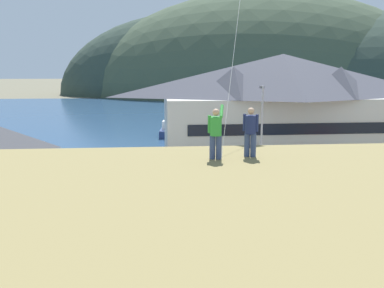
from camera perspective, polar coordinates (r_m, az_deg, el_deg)
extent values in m
plane|color=#66604C|center=(24.63, 4.63, -11.82)|extent=(600.00, 600.00, 0.00)
cube|color=gray|center=(29.24, 3.04, -8.00)|extent=(40.00, 20.00, 0.10)
cube|color=navy|center=(83.05, -2.06, 4.22)|extent=(360.00, 84.00, 0.03)
ellipsoid|color=#2D3D33|center=(145.07, -0.02, 7.02)|extent=(89.60, 49.92, 54.52)
ellipsoid|color=#3D4C38|center=(148.15, 10.46, 6.92)|extent=(125.33, 75.88, 68.51)
cube|color=beige|center=(45.89, 12.17, 2.59)|extent=(25.13, 10.29, 6.24)
cube|color=black|center=(41.16, 14.28, 2.02)|extent=(21.24, 0.39, 1.10)
pyramid|color=#4C4C56|center=(45.46, 12.44, 9.28)|extent=(26.64, 11.31, 4.47)
pyramid|color=#4C4C56|center=(42.38, 5.80, 8.51)|extent=(5.54, 5.54, 3.13)
pyramid|color=#4C4C56|center=(45.92, 19.84, 8.10)|extent=(5.54, 5.54, 3.13)
cube|color=#474C56|center=(43.52, 5.66, 0.08)|extent=(4.89, 4.75, 2.85)
pyramid|color=#47474C|center=(43.17, 5.71, 2.97)|extent=(5.28, 5.22, 1.57)
cube|color=black|center=(41.39, 6.03, -1.08)|extent=(1.10, 0.12, 1.99)
cube|color=#70604C|center=(55.89, -0.09, 1.39)|extent=(3.20, 11.07, 0.70)
cube|color=navy|center=(56.46, -3.40, 1.57)|extent=(2.40, 5.76, 0.90)
cube|color=navy|center=(56.38, -3.41, 2.10)|extent=(2.33, 5.58, 0.16)
cube|color=silver|center=(55.88, -3.45, 2.67)|extent=(1.43, 1.81, 1.10)
cube|color=#23564C|center=(54.39, 3.80, 1.21)|extent=(2.59, 7.57, 0.90)
cube|color=#33665B|center=(54.31, 3.81, 1.76)|extent=(2.52, 7.34, 0.16)
cube|color=silver|center=(53.66, 3.89, 2.33)|extent=(1.74, 2.30, 1.10)
cube|color=slate|center=(25.39, -14.78, -9.46)|extent=(4.28, 1.99, 0.80)
cube|color=#5B5B5F|center=(25.17, -15.21, -7.86)|extent=(2.17, 1.69, 0.70)
cube|color=black|center=(25.18, -15.20, -7.93)|extent=(2.21, 1.73, 0.32)
cylinder|color=black|center=(24.53, -11.79, -11.06)|extent=(0.65, 0.25, 0.64)
cylinder|color=black|center=(26.24, -11.49, -9.58)|extent=(0.65, 0.25, 0.64)
cylinder|color=black|center=(24.91, -18.18, -11.04)|extent=(0.65, 0.25, 0.64)
cylinder|color=black|center=(26.59, -17.45, -9.59)|extent=(0.65, 0.25, 0.64)
cube|color=#9EA3A8|center=(31.16, -5.72, -5.36)|extent=(4.25, 1.93, 0.80)
cube|color=gray|center=(30.96, -6.03, -4.03)|extent=(2.15, 1.66, 0.70)
cube|color=black|center=(30.97, -6.02, -4.10)|extent=(2.19, 1.70, 0.32)
cylinder|color=black|center=(30.44, -3.10, -6.50)|extent=(0.65, 0.24, 0.64)
cylinder|color=black|center=(32.20, -3.29, -5.54)|extent=(0.65, 0.24, 0.64)
cylinder|color=black|center=(30.42, -8.27, -6.61)|extent=(0.65, 0.24, 0.64)
cylinder|color=black|center=(32.17, -8.17, -5.64)|extent=(0.65, 0.24, 0.64)
cube|color=#B28923|center=(30.16, 9.07, -5.99)|extent=(4.35, 2.19, 0.80)
cube|color=olive|center=(29.98, 9.40, -4.62)|extent=(2.24, 1.79, 0.70)
cube|color=black|center=(29.99, 9.40, -4.68)|extent=(2.29, 1.83, 0.32)
cylinder|color=black|center=(30.98, 6.30, -6.24)|extent=(0.66, 0.28, 0.64)
cylinder|color=black|center=(29.24, 6.64, -7.29)|extent=(0.66, 0.28, 0.64)
cylinder|color=black|center=(31.37, 11.30, -6.18)|extent=(0.66, 0.28, 0.64)
cylinder|color=black|center=(29.65, 11.94, -7.20)|extent=(0.66, 0.28, 0.64)
cube|color=navy|center=(32.37, 20.66, -5.40)|extent=(4.21, 1.83, 0.80)
cube|color=navy|center=(32.24, 20.99, -4.11)|extent=(2.11, 1.61, 0.70)
cube|color=black|center=(32.25, 20.99, -4.17)|extent=(2.15, 1.65, 0.32)
cylinder|color=black|center=(32.75, 17.76, -5.76)|extent=(0.64, 0.22, 0.64)
cylinder|color=black|center=(31.13, 19.03, -6.70)|extent=(0.64, 0.22, 0.64)
cylinder|color=black|center=(33.85, 22.07, -5.51)|extent=(0.64, 0.22, 0.64)
cylinder|color=black|center=(32.29, 23.51, -6.39)|extent=(0.64, 0.22, 0.64)
cube|color=silver|center=(23.84, 6.25, -10.51)|extent=(4.36, 2.21, 0.80)
cube|color=beige|center=(23.56, 5.92, -8.82)|extent=(2.25, 1.80, 0.70)
cube|color=black|center=(23.58, 5.92, -8.90)|extent=(2.29, 1.84, 0.32)
cylinder|color=black|center=(23.31, 9.86, -12.18)|extent=(0.66, 0.28, 0.64)
cylinder|color=black|center=(24.99, 9.21, -10.55)|extent=(0.66, 0.28, 0.64)
cylinder|color=black|center=(23.05, 2.98, -12.29)|extent=(0.66, 0.28, 0.64)
cylinder|color=black|center=(24.75, 2.84, -10.63)|extent=(0.66, 0.28, 0.64)
cube|color=red|center=(26.57, 15.66, -8.59)|extent=(4.30, 2.04, 0.80)
cube|color=#B11A15|center=(26.29, 15.43, -7.07)|extent=(2.19, 1.72, 0.70)
cube|color=black|center=(26.30, 15.43, -7.14)|extent=(2.23, 1.75, 0.32)
cylinder|color=black|center=(26.32, 19.09, -9.91)|extent=(0.65, 0.26, 0.64)
cylinder|color=black|center=(27.94, 17.78, -8.62)|extent=(0.65, 0.26, 0.64)
cylinder|color=black|center=(25.51, 13.24, -10.25)|extent=(0.65, 0.26, 0.64)
cylinder|color=black|center=(27.18, 12.27, -8.89)|extent=(0.65, 0.26, 0.64)
cylinder|color=#ADADB2|center=(34.44, 9.62, 1.46)|extent=(0.16, 0.16, 7.74)
cube|color=#4C4C51|center=(34.38, 9.67, 7.77)|extent=(0.24, 0.70, 0.20)
cylinder|color=#384770|center=(14.18, 2.84, -0.45)|extent=(0.20, 0.20, 0.82)
cylinder|color=#384770|center=(14.17, 3.73, -0.47)|extent=(0.20, 0.20, 0.82)
cylinder|color=green|center=(14.05, 3.32, 2.46)|extent=(0.40, 0.40, 0.64)
sphere|color=tan|center=(13.99, 3.34, 4.41)|extent=(0.24, 0.24, 0.24)
cylinder|color=green|center=(14.15, 4.13, 4.55)|extent=(0.23, 0.57, 0.43)
cylinder|color=green|center=(14.06, 2.43, 2.76)|extent=(0.11, 0.11, 0.60)
cylinder|color=#384770|center=(14.70, 7.63, -0.14)|extent=(0.20, 0.20, 0.82)
cylinder|color=#384770|center=(14.67, 8.48, -0.18)|extent=(0.20, 0.20, 0.82)
cylinder|color=navy|center=(14.56, 8.13, 2.66)|extent=(0.40, 0.40, 0.64)
sphere|color=tan|center=(14.50, 8.18, 4.54)|extent=(0.24, 0.24, 0.24)
cylinder|color=navy|center=(14.58, 7.28, 2.97)|extent=(0.11, 0.11, 0.60)
cylinder|color=navy|center=(14.53, 9.00, 2.90)|extent=(0.11, 0.11, 0.60)
cylinder|color=silver|center=(18.02, 6.04, 14.28)|extent=(2.22, 7.34, 8.59)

